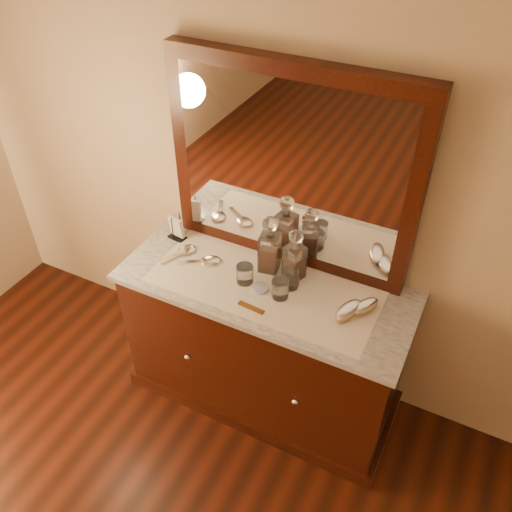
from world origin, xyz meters
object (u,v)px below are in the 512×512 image
pin_dish (260,288)px  hand_mirror_inner (207,261)px  comb (251,308)px  hand_mirror_outer (184,251)px  decanter_left (270,250)px  decanter_right (295,259)px  mirror_frame (290,170)px  brush_near (348,311)px  napkin_rack (177,229)px  brush_far (365,307)px  dresser_cabinet (264,345)px

pin_dish → hand_mirror_inner: bearing=170.3°
comb → hand_mirror_outer: bearing=162.9°
comb → decanter_left: (-0.05, 0.29, 0.12)m
decanter_left → decanter_right: size_ratio=1.11×
mirror_frame → hand_mirror_inner: mirror_frame is taller
decanter_left → brush_near: 0.48m
mirror_frame → comb: mirror_frame is taller
napkin_rack → brush_far: bearing=-4.2°
dresser_cabinet → brush_near: size_ratio=7.78×
mirror_frame → brush_near: size_ratio=6.67×
mirror_frame → hand_mirror_outer: 0.72m
comb → brush_near: (0.41, 0.16, 0.02)m
decanter_left → brush_near: size_ratio=1.73×
napkin_rack → hand_mirror_inner: 0.27m
decanter_left → mirror_frame: bearing=76.9°
decanter_left → hand_mirror_outer: 0.47m
comb → hand_mirror_outer: 0.53m
mirror_frame → pin_dish: mirror_frame is taller
hand_mirror_outer → decanter_left: bearing=11.0°
dresser_cabinet → mirror_frame: size_ratio=1.17×
napkin_rack → decanter_right: decanter_right is taller
dresser_cabinet → napkin_rack: napkin_rack is taller
dresser_cabinet → decanter_left: size_ratio=4.51×
brush_far → hand_mirror_outer: brush_far is taller
mirror_frame → napkin_rack: mirror_frame is taller
dresser_cabinet → decanter_left: bearing=106.2°
napkin_rack → decanter_right: (0.68, -0.01, 0.05)m
hand_mirror_outer → comb: bearing=-22.1°
dresser_cabinet → hand_mirror_inner: size_ratio=6.67×
mirror_frame → napkin_rack: (-0.58, -0.13, -0.44)m
pin_dish → decanter_left: bearing=100.1°
mirror_frame → pin_dish: bearing=-90.8°
pin_dish → hand_mirror_outer: (-0.47, 0.07, 0.00)m
decanter_right → mirror_frame: bearing=126.6°
comb → hand_mirror_inner: bearing=156.6°
brush_far → napkin_rack: bearing=175.8°
dresser_cabinet → hand_mirror_outer: (-0.48, 0.02, 0.45)m
decanter_right → brush_near: size_ratio=1.55×
mirror_frame → brush_near: (0.42, -0.26, -0.47)m
dresser_cabinet → hand_mirror_inner: (-0.33, 0.01, 0.45)m
dresser_cabinet → comb: bearing=-85.3°
mirror_frame → brush_near: bearing=-32.2°
dresser_cabinet → comb: 0.48m
napkin_rack → pin_dish: bearing=-16.1°
napkin_rack → brush_near: size_ratio=0.82×
pin_dish → hand_mirror_inner: (-0.33, 0.06, 0.00)m
mirror_frame → pin_dish: (-0.00, -0.29, -0.49)m
decanter_right → brush_near: (0.32, -0.13, -0.08)m
comb → brush_near: size_ratio=0.74×
hand_mirror_outer → brush_far: bearing=1.1°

